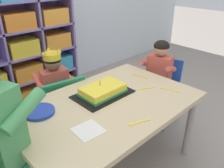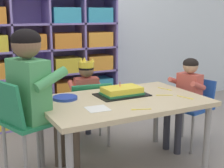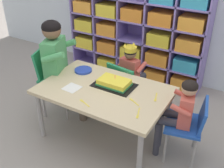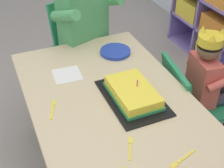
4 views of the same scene
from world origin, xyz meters
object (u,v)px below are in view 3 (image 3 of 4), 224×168
(fork_near_child_seat, at_px, (134,101))
(birthday_cake_on_tray, at_px, (114,83))
(classroom_chair_guest_side, at_px, (189,124))
(paper_plate_stack, at_px, (83,70))
(adult_helper_seated, at_px, (61,59))
(fork_at_table_front_edge, at_px, (156,98))
(fork_near_cake_tray, at_px, (84,103))
(child_with_crown, at_px, (132,68))
(classroom_chair_blue, at_px, (126,83))
(classroom_chair_adult_side, at_px, (52,75))
(fork_beside_plate_stack, at_px, (138,114))
(guest_at_table_side, at_px, (180,109))
(activity_table, at_px, (104,94))

(fork_near_child_seat, bearing_deg, birthday_cake_on_tray, 179.70)
(classroom_chair_guest_side, bearing_deg, paper_plate_stack, -105.01)
(adult_helper_seated, height_order, fork_at_table_front_edge, adult_helper_seated)
(fork_near_cake_tray, bearing_deg, child_with_crown, 111.33)
(fork_at_table_front_edge, distance_m, fork_near_child_seat, 0.21)
(child_with_crown, height_order, classroom_chair_guest_side, child_with_crown)
(birthday_cake_on_tray, bearing_deg, classroom_chair_blue, 102.48)
(classroom_chair_adult_side, relative_size, fork_near_child_seat, 6.37)
(adult_helper_seated, relative_size, fork_beside_plate_stack, 7.86)
(classroom_chair_blue, xyz_separation_m, classroom_chair_guest_side, (0.84, -0.39, 0.03))
(adult_helper_seated, bearing_deg, fork_near_cake_tray, -143.27)
(adult_helper_seated, xyz_separation_m, classroom_chair_guest_side, (1.40, 0.02, -0.30))
(child_with_crown, distance_m, fork_at_table_front_edge, 0.74)
(classroom_chair_adult_side, distance_m, classroom_chair_guest_side, 1.52)
(child_with_crown, height_order, fork_at_table_front_edge, child_with_crown)
(birthday_cake_on_tray, bearing_deg, guest_at_table_side, 1.28)
(guest_at_table_side, xyz_separation_m, fork_near_child_seat, (-0.37, -0.16, 0.05))
(classroom_chair_adult_side, bearing_deg, birthday_cake_on_tray, -106.88)
(child_with_crown, distance_m, paper_plate_stack, 0.57)
(adult_helper_seated, bearing_deg, fork_at_table_front_edge, -109.15)
(adult_helper_seated, relative_size, birthday_cake_on_tray, 2.75)
(child_with_crown, bearing_deg, fork_near_child_seat, 126.47)
(paper_plate_stack, bearing_deg, adult_helper_seated, -160.07)
(birthday_cake_on_tray, distance_m, fork_near_cake_tray, 0.39)
(adult_helper_seated, xyz_separation_m, fork_near_cake_tray, (0.58, -0.39, -0.12))
(paper_plate_stack, bearing_deg, fork_at_table_front_edge, -5.83)
(adult_helper_seated, xyz_separation_m, fork_near_child_seat, (0.94, -0.16, -0.12))
(paper_plate_stack, xyz_separation_m, fork_near_cake_tray, (0.35, -0.48, -0.01))
(classroom_chair_blue, xyz_separation_m, classroom_chair_adult_side, (-0.67, -0.45, 0.13))
(classroom_chair_adult_side, height_order, guest_at_table_side, guest_at_table_side)
(activity_table, bearing_deg, classroom_chair_guest_side, 9.73)
(birthday_cake_on_tray, bearing_deg, child_with_crown, 98.50)
(adult_helper_seated, distance_m, birthday_cake_on_tray, 0.66)
(classroom_chair_adult_side, bearing_deg, adult_helper_seated, -90.00)
(fork_at_table_front_edge, xyz_separation_m, fork_near_cake_tray, (-0.50, -0.39, 0.00))
(classroom_chair_adult_side, bearing_deg, classroom_chair_guest_side, -106.53)
(birthday_cake_on_tray, distance_m, paper_plate_stack, 0.44)
(guest_at_table_side, relative_size, fork_near_cake_tray, 6.13)
(activity_table, relative_size, child_with_crown, 1.51)
(fork_at_table_front_edge, relative_size, fork_beside_plate_stack, 0.99)
(fork_at_table_front_edge, bearing_deg, birthday_cake_on_tray, 74.69)
(classroom_chair_adult_side, distance_m, guest_at_table_side, 1.42)
(child_with_crown, distance_m, fork_beside_plate_stack, 0.96)
(classroom_chair_guest_side, xyz_separation_m, guest_at_table_side, (-0.09, -0.02, 0.13))
(fork_beside_plate_stack, distance_m, fork_near_child_seat, 0.18)
(activity_table, distance_m, classroom_chair_guest_side, 0.82)
(child_with_crown, relative_size, classroom_chair_adult_side, 1.05)
(birthday_cake_on_tray, bearing_deg, activity_table, -116.20)
(classroom_chair_blue, relative_size, fork_near_child_seat, 4.96)
(fork_near_child_seat, bearing_deg, activity_table, -160.63)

